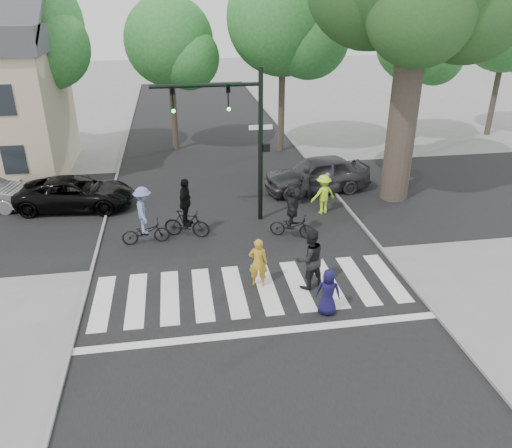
{
  "coord_description": "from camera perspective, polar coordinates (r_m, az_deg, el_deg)",
  "views": [
    {
      "loc": [
        -1.97,
        -12.09,
        8.47
      ],
      "look_at": [
        0.5,
        3.0,
        1.3
      ],
      "focal_mm": 35.0,
      "sensor_mm": 36.0,
      "label": 1
    }
  ],
  "objects": [
    {
      "name": "ground",
      "position": [
        14.9,
        -0.03,
        -9.54
      ],
      "size": [
        120.0,
        120.0,
        0.0
      ],
      "primitive_type": "plane",
      "color": "gray",
      "rests_on": "ground"
    },
    {
      "name": "road_stem",
      "position": [
        19.18,
        -2.44,
        -1.1
      ],
      "size": [
        10.0,
        70.0,
        0.01
      ],
      "primitive_type": "cube",
      "color": "black",
      "rests_on": "ground"
    },
    {
      "name": "road_cross",
      "position": [
        21.89,
        -3.41,
        2.33
      ],
      "size": [
        70.0,
        10.0,
        0.01
      ],
      "primitive_type": "cube",
      "color": "black",
      "rests_on": "ground"
    },
    {
      "name": "curb_left",
      "position": [
        19.3,
        -17.5,
        -2.0
      ],
      "size": [
        0.1,
        70.0,
        0.1
      ],
      "primitive_type": "cube",
      "color": "gray",
      "rests_on": "ground"
    },
    {
      "name": "curb_right",
      "position": [
        20.31,
        11.84,
        0.05
      ],
      "size": [
        0.1,
        70.0,
        0.1
      ],
      "primitive_type": "cube",
      "color": "gray",
      "rests_on": "ground"
    },
    {
      "name": "crosswalk",
      "position": [
        15.44,
        -0.43,
        -8.13
      ],
      "size": [
        10.0,
        3.85,
        0.01
      ],
      "color": "silver",
      "rests_on": "ground"
    },
    {
      "name": "traffic_signal",
      "position": [
        19.0,
        -2.03,
        11.18
      ],
      "size": [
        4.45,
        0.29,
        6.0
      ],
      "color": "black",
      "rests_on": "ground"
    },
    {
      "name": "bg_tree_1",
      "position": [
        28.44,
        -24.44,
        19.4
      ],
      "size": [
        6.09,
        5.8,
        9.8
      ],
      "color": "brown",
      "rests_on": "ground"
    },
    {
      "name": "bg_tree_2",
      "position": [
        28.84,
        -9.37,
        19.46
      ],
      "size": [
        5.04,
        4.8,
        8.4
      ],
      "color": "brown",
      "rests_on": "ground"
    },
    {
      "name": "bg_tree_3",
      "position": [
        28.12,
        3.89,
        21.96
      ],
      "size": [
        6.3,
        6.0,
        10.2
      ],
      "color": "brown",
      "rests_on": "ground"
    },
    {
      "name": "bg_tree_4",
      "position": [
        31.72,
        18.36,
        18.82
      ],
      "size": [
        4.83,
        4.6,
        8.15
      ],
      "color": "brown",
      "rests_on": "ground"
    },
    {
      "name": "pedestrian_woman",
      "position": [
        15.53,
        0.25,
        -4.43
      ],
      "size": [
        0.67,
        0.53,
        1.63
      ],
      "primitive_type": "imported",
      "rotation": [
        0.0,
        0.0,
        2.88
      ],
      "color": "#BD8E23",
      "rests_on": "ground"
    },
    {
      "name": "pedestrian_child",
      "position": [
        14.42,
        8.24,
        -7.72
      ],
      "size": [
        0.8,
        0.64,
        1.43
      ],
      "primitive_type": "imported",
      "rotation": [
        0.0,
        0.0,
        2.84
      ],
      "color": "#14113B",
      "rests_on": "ground"
    },
    {
      "name": "pedestrian_adult",
      "position": [
        15.44,
        6.12,
        -3.98
      ],
      "size": [
        1.15,
        1.01,
        2.0
      ],
      "primitive_type": "imported",
      "rotation": [
        0.0,
        0.0,
        3.43
      ],
      "color": "black",
      "rests_on": "ground"
    },
    {
      "name": "cyclist_left",
      "position": [
        18.5,
        -12.63,
        0.49
      ],
      "size": [
        1.78,
        1.18,
        2.2
      ],
      "color": "black",
      "rests_on": "ground"
    },
    {
      "name": "cyclist_mid",
      "position": [
        18.74,
        -7.99,
        1.2
      ],
      "size": [
        1.83,
        1.16,
        2.31
      ],
      "color": "black",
      "rests_on": "ground"
    },
    {
      "name": "cyclist_right",
      "position": [
        18.58,
        4.21,
        1.22
      ],
      "size": [
        1.8,
        1.66,
        2.17
      ],
      "color": "black",
      "rests_on": "ground"
    },
    {
      "name": "car_suv",
      "position": [
        22.55,
        -19.9,
        3.33
      ],
      "size": [
        5.04,
        2.72,
        1.34
      ],
      "primitive_type": "imported",
      "rotation": [
        0.0,
        0.0,
        1.47
      ],
      "color": "black",
      "rests_on": "ground"
    },
    {
      "name": "car_grey",
      "position": [
        23.2,
        6.96,
        5.69
      ],
      "size": [
        5.02,
        2.45,
        1.65
      ],
      "primitive_type": "imported",
      "rotation": [
        0.0,
        0.0,
        -1.47
      ],
      "color": "#39383D",
      "rests_on": "ground"
    },
    {
      "name": "bystander_hivis",
      "position": [
        20.84,
        7.69,
        3.4
      ],
      "size": [
        1.21,
        0.9,
        1.67
      ],
      "primitive_type": "imported",
      "rotation": [
        0.0,
        0.0,
        3.42
      ],
      "color": "#BDFF28",
      "rests_on": "ground"
    },
    {
      "name": "bystander_dark",
      "position": [
        21.8,
        5.67,
        4.54
      ],
      "size": [
        0.66,
        0.47,
        1.7
      ],
      "primitive_type": "imported",
      "rotation": [
        0.0,
        0.0,
        3.25
      ],
      "color": "black",
      "rests_on": "ground"
    }
  ]
}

